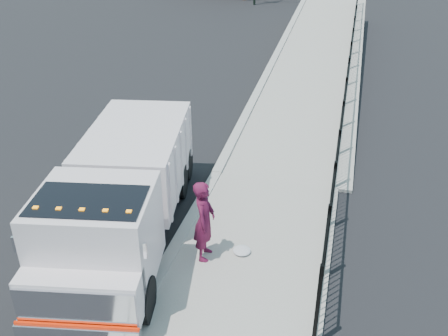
# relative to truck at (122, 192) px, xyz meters

# --- Properties ---
(ground) EXTENTS (120.00, 120.00, 0.00)m
(ground) POSITION_rel_truck_xyz_m (1.31, -0.22, -1.43)
(ground) COLOR black
(ground) RESTS_ON ground
(sidewalk) EXTENTS (3.55, 12.00, 0.12)m
(sidewalk) POSITION_rel_truck_xyz_m (3.23, -2.22, -1.37)
(sidewalk) COLOR #9E998E
(sidewalk) RESTS_ON ground
(curb) EXTENTS (0.30, 12.00, 0.16)m
(curb) POSITION_rel_truck_xyz_m (1.31, -2.22, -1.35)
(curb) COLOR #ADAAA3
(curb) RESTS_ON ground
(ramp) EXTENTS (3.95, 24.06, 3.19)m
(ramp) POSITION_rel_truck_xyz_m (3.43, 15.78, -1.43)
(ramp) COLOR #9E998E
(ramp) RESTS_ON ground
(iron_fence) EXTENTS (0.10, 28.00, 1.80)m
(iron_fence) POSITION_rel_truck_xyz_m (4.86, 11.78, -0.53)
(iron_fence) COLOR black
(iron_fence) RESTS_ON ground
(truck) EXTENTS (3.64, 7.72, 2.54)m
(truck) POSITION_rel_truck_xyz_m (0.00, 0.00, 0.00)
(truck) COLOR black
(truck) RESTS_ON ground
(worker) EXTENTS (0.54, 0.76, 1.99)m
(worker) POSITION_rel_truck_xyz_m (2.11, -0.24, -0.31)
(worker) COLOR maroon
(worker) RESTS_ON sidewalk
(debris) EXTENTS (0.44, 0.44, 0.11)m
(debris) POSITION_rel_truck_xyz_m (2.93, 0.11, -1.25)
(debris) COLOR silver
(debris) RESTS_ON sidewalk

